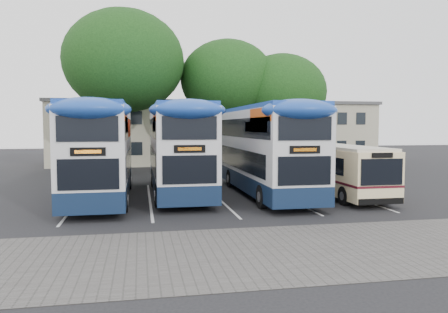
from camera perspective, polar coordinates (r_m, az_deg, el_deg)
ground at (r=19.35m, az=12.87°, el=-7.28°), size 120.00×120.00×0.00m
paving_strip at (r=14.11m, az=13.62°, el=-11.51°), size 40.00×6.00×0.01m
bay_lines at (r=23.00m, az=-0.88°, el=-5.37°), size 14.12×11.00×0.01m
depot_building at (r=45.01m, az=-1.05°, el=3.24°), size 32.40×8.40×6.20m
lamp_post at (r=39.78m, az=9.30°, el=5.87°), size 0.25×1.05×9.06m
tree_left at (r=35.09m, az=-12.93°, el=12.04°), size 9.25×9.25×12.66m
tree_mid at (r=36.45m, az=0.45°, el=9.94°), size 7.76×7.76×10.84m
tree_right at (r=36.96m, az=7.51°, el=8.30°), size 7.46×7.46×9.73m
bus_dd_left at (r=23.13m, az=-15.73°, el=1.10°), size 2.79×11.49×4.79m
bus_dd_mid at (r=24.12m, az=-6.04°, el=1.38°), size 2.81×11.57×4.82m
bus_dd_right at (r=23.71m, az=5.40°, el=1.31°), size 2.79×11.52×4.80m
bus_single at (r=24.59m, az=14.38°, el=-1.28°), size 2.32×9.13×2.72m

